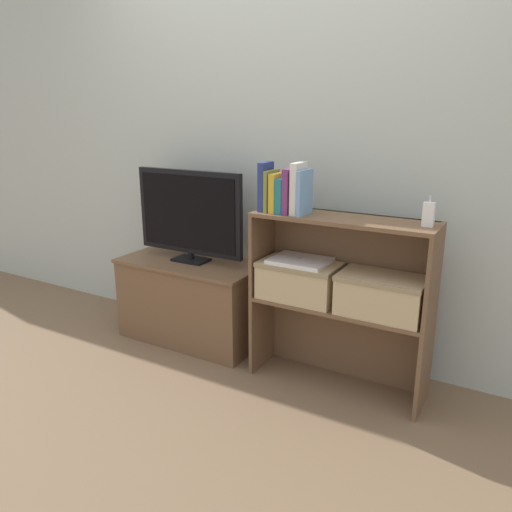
# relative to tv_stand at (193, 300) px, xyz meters

# --- Properties ---
(ground_plane) EXTENTS (16.00, 16.00, 0.00)m
(ground_plane) POSITION_rel_tv_stand_xyz_m (0.51, -0.22, -0.26)
(ground_plane) COLOR brown
(wall_back) EXTENTS (10.00, 0.05, 2.40)m
(wall_back) POSITION_rel_tv_stand_xyz_m (0.51, 0.26, 0.94)
(wall_back) COLOR #B2BCB2
(wall_back) RESTS_ON ground_plane
(tv_stand) EXTENTS (0.91, 0.46, 0.52)m
(tv_stand) POSITION_rel_tv_stand_xyz_m (0.00, 0.00, 0.00)
(tv_stand) COLOR brown
(tv_stand) RESTS_ON ground_plane
(tv) EXTENTS (0.74, 0.14, 0.56)m
(tv) POSITION_rel_tv_stand_xyz_m (0.00, -0.00, 0.56)
(tv) COLOR black
(tv) RESTS_ON tv_stand
(bookshelf_lower_tier) EXTENTS (0.92, 0.29, 0.46)m
(bookshelf_lower_tier) POSITION_rel_tv_stand_xyz_m (1.01, -0.02, 0.03)
(bookshelf_lower_tier) COLOR brown
(bookshelf_lower_tier) RESTS_ON ground_plane
(bookshelf_upper_tier) EXTENTS (0.92, 0.29, 0.46)m
(bookshelf_upper_tier) POSITION_rel_tv_stand_xyz_m (1.01, -0.02, 0.49)
(bookshelf_upper_tier) COLOR brown
(bookshelf_upper_tier) RESTS_ON bookshelf_lower_tier
(book_navy) EXTENTS (0.03, 0.12, 0.25)m
(book_navy) POSITION_rel_tv_stand_xyz_m (0.60, -0.12, 0.78)
(book_navy) COLOR navy
(book_navy) RESTS_ON bookshelf_upper_tier
(book_olive) EXTENTS (0.02, 0.14, 0.21)m
(book_olive) POSITION_rel_tv_stand_xyz_m (0.63, -0.12, 0.76)
(book_olive) COLOR olive
(book_olive) RESTS_ON bookshelf_upper_tier
(book_mustard) EXTENTS (0.03, 0.14, 0.20)m
(book_mustard) POSITION_rel_tv_stand_xyz_m (0.66, -0.12, 0.76)
(book_mustard) COLOR gold
(book_mustard) RESTS_ON bookshelf_upper_tier
(book_teal) EXTENTS (0.04, 0.14, 0.18)m
(book_teal) POSITION_rel_tv_stand_xyz_m (0.70, -0.12, 0.75)
(book_teal) COLOR #1E7075
(book_teal) RESTS_ON bookshelf_upper_tier
(book_plum) EXTENTS (0.03, 0.14, 0.23)m
(book_plum) POSITION_rel_tv_stand_xyz_m (0.74, -0.12, 0.77)
(book_plum) COLOR #6B2D66
(book_plum) RESTS_ON bookshelf_upper_tier
(book_ivory) EXTENTS (0.04, 0.13, 0.26)m
(book_ivory) POSITION_rel_tv_stand_xyz_m (0.78, -0.12, 0.79)
(book_ivory) COLOR silver
(book_ivory) RESTS_ON bookshelf_upper_tier
(book_skyblue) EXTENTS (0.02, 0.16, 0.22)m
(book_skyblue) POSITION_rel_tv_stand_xyz_m (0.82, -0.12, 0.77)
(book_skyblue) COLOR #709ECC
(book_skyblue) RESTS_ON bookshelf_upper_tier
(baby_monitor) EXTENTS (0.05, 0.04, 0.14)m
(baby_monitor) POSITION_rel_tv_stand_xyz_m (1.41, -0.08, 0.71)
(baby_monitor) COLOR white
(baby_monitor) RESTS_ON bookshelf_upper_tier
(storage_basket_left) EXTENTS (0.42, 0.25, 0.20)m
(storage_basket_left) POSITION_rel_tv_stand_xyz_m (0.79, -0.09, 0.31)
(storage_basket_left) COLOR tan
(storage_basket_left) RESTS_ON bookshelf_lower_tier
(storage_basket_right) EXTENTS (0.42, 0.25, 0.20)m
(storage_basket_right) POSITION_rel_tv_stand_xyz_m (1.23, -0.09, 0.31)
(storage_basket_right) COLOR tan
(storage_basket_right) RESTS_ON bookshelf_lower_tier
(laptop) EXTENTS (0.30, 0.24, 0.02)m
(laptop) POSITION_rel_tv_stand_xyz_m (0.79, -0.09, 0.41)
(laptop) COLOR white
(laptop) RESTS_ON storage_basket_left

